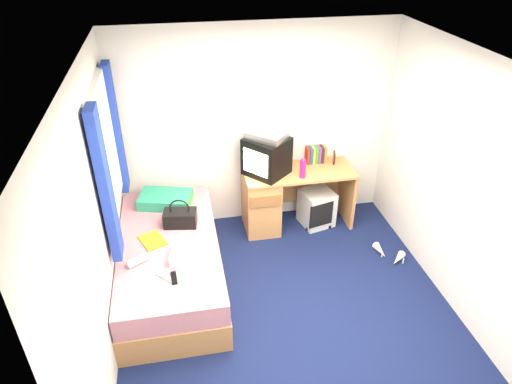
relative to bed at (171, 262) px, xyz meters
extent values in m
plane|color=#0C1438|center=(1.10, -0.62, -0.27)|extent=(3.40, 3.40, 0.00)
plane|color=white|center=(1.10, -0.62, 2.13)|extent=(3.40, 3.40, 0.00)
plane|color=silver|center=(1.10, 1.08, 0.93)|extent=(3.20, 0.00, 3.20)
plane|color=silver|center=(1.10, -2.32, 0.93)|extent=(3.20, 0.00, 3.20)
plane|color=silver|center=(-0.50, -0.62, 0.93)|extent=(0.00, 3.40, 3.40)
plane|color=silver|center=(2.70, -0.62, 0.93)|extent=(0.00, 3.40, 3.40)
cube|color=tan|center=(0.00, 0.00, -0.12)|extent=(1.00, 2.00, 0.30)
cube|color=#966436|center=(0.50, -0.40, -0.11)|extent=(0.02, 0.70, 0.18)
cube|color=silver|center=(0.00, 0.00, 0.15)|extent=(0.98, 1.98, 0.24)
cube|color=teal|center=(0.00, 0.69, 0.33)|extent=(0.63, 0.49, 0.12)
cube|color=tan|center=(1.56, 0.80, 0.47)|extent=(1.30, 0.55, 0.03)
cube|color=tan|center=(1.11, 0.80, 0.09)|extent=(0.40, 0.52, 0.72)
cube|color=tan|center=(2.19, 0.80, 0.09)|extent=(0.04, 0.52, 0.72)
cube|color=tan|center=(1.81, 1.05, 0.18)|extent=(0.78, 0.03, 0.55)
cube|color=silver|center=(1.80, 0.76, -0.04)|extent=(0.44, 0.44, 0.45)
cube|color=black|center=(1.17, 0.82, 0.70)|extent=(0.60, 0.60, 0.44)
cube|color=#F0E997|center=(1.02, 0.68, 0.70)|extent=(0.23, 0.26, 0.27)
cube|color=silver|center=(1.17, 0.82, 0.96)|extent=(0.50, 0.49, 0.08)
cube|color=maroon|center=(1.71, 0.98, 0.58)|extent=(0.03, 0.13, 0.20)
cube|color=navy|center=(1.74, 0.98, 0.58)|extent=(0.03, 0.13, 0.20)
cube|color=gold|center=(1.78, 0.98, 0.58)|extent=(0.03, 0.13, 0.20)
cube|color=#337F33|center=(1.81, 0.98, 0.58)|extent=(0.03, 0.13, 0.20)
cube|color=#7F337F|center=(1.85, 0.98, 0.58)|extent=(0.03, 0.13, 0.20)
cube|color=#262626|center=(1.88, 0.98, 0.58)|extent=(0.03, 0.13, 0.20)
cube|color=#B26633|center=(1.92, 0.98, 0.58)|extent=(0.03, 0.13, 0.20)
cube|color=black|center=(2.02, 0.92, 0.55)|extent=(0.05, 0.12, 0.14)
cylinder|color=#C51B6D|center=(1.55, 0.64, 0.59)|extent=(0.07, 0.07, 0.21)
cylinder|color=silver|center=(1.42, 0.87, 0.56)|extent=(0.05, 0.05, 0.16)
cube|color=black|center=(0.14, 0.26, 0.36)|extent=(0.36, 0.24, 0.17)
torus|color=black|center=(0.14, 0.26, 0.48)|extent=(0.21, 0.05, 0.21)
cube|color=silver|center=(0.18, -0.32, 0.32)|extent=(0.35, 0.32, 0.10)
cube|color=#F1F81B|center=(-0.15, 0.03, 0.28)|extent=(0.30, 0.34, 0.01)
cylinder|color=white|center=(-0.28, -0.29, 0.31)|extent=(0.21, 0.16, 0.07)
cube|color=#F7A136|center=(-0.03, -0.53, 0.28)|extent=(0.19, 0.20, 0.01)
cube|color=black|center=(0.04, -0.56, 0.28)|extent=(0.06, 0.16, 0.02)
cube|color=silver|center=(-0.48, 0.28, 1.18)|extent=(0.02, 0.90, 1.10)
cube|color=white|center=(-0.47, 0.28, 1.77)|extent=(0.06, 1.06, 0.08)
cube|color=white|center=(-0.47, 0.28, 0.59)|extent=(0.06, 1.06, 0.08)
cube|color=navy|center=(-0.43, -0.31, 1.13)|extent=(0.08, 0.24, 1.40)
cube|color=navy|center=(-0.43, 0.87, 1.13)|extent=(0.08, 0.24, 1.40)
cone|color=silver|center=(2.34, 0.03, -0.23)|extent=(0.11, 0.23, 0.09)
cone|color=silver|center=(2.48, -0.14, -0.23)|extent=(0.23, 0.21, 0.09)
camera|label=1|loc=(0.19, -3.71, 3.07)|focal=32.00mm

